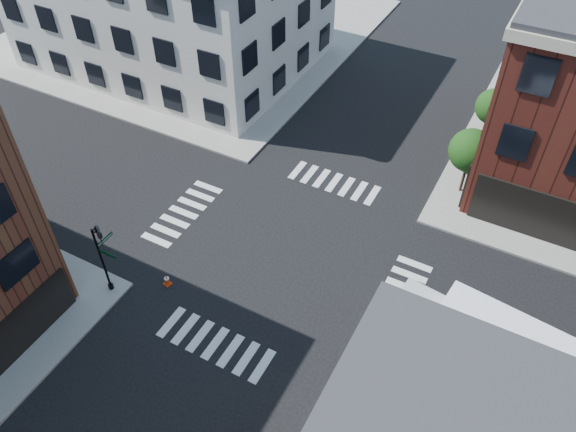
{
  "coord_description": "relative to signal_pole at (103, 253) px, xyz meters",
  "views": [
    {
      "loc": [
        10.63,
        -19.14,
        23.8
      ],
      "look_at": [
        0.08,
        0.47,
        2.5
      ],
      "focal_mm": 35.0,
      "sensor_mm": 36.0,
      "label": 1
    }
  ],
  "objects": [
    {
      "name": "ground",
      "position": [
        6.72,
        6.68,
        -2.86
      ],
      "size": [
        120.0,
        120.0,
        0.0
      ],
      "primitive_type": "plane",
      "color": "black",
      "rests_on": "ground"
    },
    {
      "name": "sidewalk_nw",
      "position": [
        -14.28,
        27.68,
        -2.78
      ],
      "size": [
        30.0,
        30.0,
        0.15
      ],
      "primitive_type": "cube",
      "color": "gray",
      "rests_on": "ground"
    },
    {
      "name": "tree_near",
      "position": [
        14.28,
        16.65,
        0.3
      ],
      "size": [
        2.69,
        2.69,
        4.49
      ],
      "color": "black",
      "rests_on": "ground"
    },
    {
      "name": "tree_far",
      "position": [
        14.28,
        22.65,
        0.02
      ],
      "size": [
        2.43,
        2.43,
        4.07
      ],
      "color": "black",
      "rests_on": "ground"
    },
    {
      "name": "signal_pole",
      "position": [
        0.0,
        0.0,
        0.0
      ],
      "size": [
        1.29,
        1.24,
        4.6
      ],
      "color": "black",
      "rests_on": "ground"
    },
    {
      "name": "box_truck",
      "position": [
        18.59,
        3.89,
        -0.73
      ],
      "size": [
        9.23,
        3.82,
        4.08
      ],
      "rotation": [
        0.0,
        0.0,
        -0.13
      ],
      "color": "white",
      "rests_on": "ground"
    },
    {
      "name": "traffic_cone",
      "position": [
        2.33,
        1.63,
        -2.52
      ],
      "size": [
        0.46,
        0.46,
        0.7
      ],
      "rotation": [
        0.0,
        0.0,
        -0.24
      ],
      "color": "red",
      "rests_on": "ground"
    }
  ]
}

